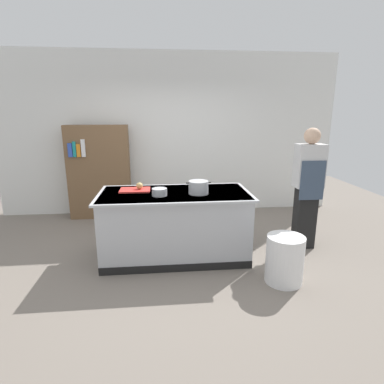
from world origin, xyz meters
name	(u,v)px	position (x,y,z in m)	size (l,w,h in m)	color
ground_plane	(175,256)	(0.00, 0.00, 0.00)	(10.00, 10.00, 0.00)	slate
back_wall	(169,135)	(0.00, 2.10, 1.50)	(6.40, 0.12, 3.00)	white
counter_island	(175,224)	(0.00, 0.00, 0.47)	(1.98, 0.98, 0.90)	#B7BABF
cutting_board	(135,190)	(-0.52, 0.15, 0.91)	(0.40, 0.28, 0.02)	red
onion	(139,186)	(-0.46, 0.16, 0.96)	(0.09, 0.09, 0.09)	tan
stock_pot	(199,187)	(0.31, -0.09, 0.98)	(0.32, 0.26, 0.17)	#B7BABF
mixing_bowl	(159,192)	(-0.19, -0.13, 0.95)	(0.19, 0.19, 0.09)	#B7BABF
trash_bin	(285,259)	(1.22, -0.80, 0.28)	(0.43, 0.43, 0.56)	white
person_chef	(308,186)	(1.88, 0.12, 0.91)	(0.38, 0.25, 1.72)	black
bookshelf	(99,172)	(-1.30, 1.80, 0.85)	(1.10, 0.31, 1.70)	brown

